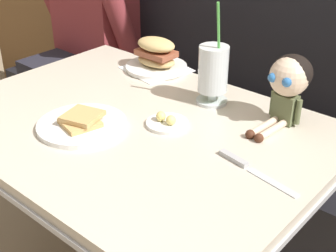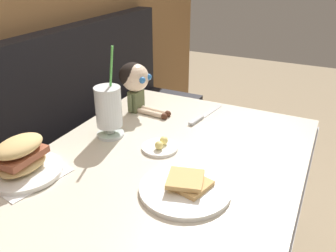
{
  "view_description": "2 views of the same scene",
  "coord_description": "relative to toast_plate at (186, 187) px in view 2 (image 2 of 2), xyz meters",
  "views": [
    {
      "loc": [
        0.85,
        -0.64,
        1.37
      ],
      "look_at": [
        0.12,
        0.2,
        0.76
      ],
      "focal_mm": 50.01,
      "sensor_mm": 36.0,
      "label": 1
    },
    {
      "loc": [
        -0.79,
        -0.23,
        1.32
      ],
      "look_at": [
        0.05,
        0.18,
        0.85
      ],
      "focal_mm": 37.29,
      "sensor_mm": 36.0,
      "label": 2
    }
  ],
  "objects": [
    {
      "name": "butter_saucer",
      "position": [
        0.17,
        0.16,
        -0.0
      ],
      "size": [
        0.12,
        0.12,
        0.04
      ],
      "color": "white",
      "rests_on": "diner_table"
    },
    {
      "name": "sandwich_plate",
      "position": [
        -0.13,
        0.45,
        0.03
      ],
      "size": [
        0.23,
        0.23,
        0.12
      ],
      "color": "white",
      "rests_on": "diner_table"
    },
    {
      "name": "milkshake_glass",
      "position": [
        0.18,
        0.37,
        0.09
      ],
      "size": [
        0.1,
        0.1,
        0.32
      ],
      "color": "silver",
      "rests_on": "diner_table"
    },
    {
      "name": "diner_table",
      "position": [
        0.08,
        0.11,
        -0.21
      ],
      "size": [
        1.11,
        0.81,
        0.74
      ],
      "color": "beige",
      "rests_on": "ground"
    },
    {
      "name": "butter_knife",
      "position": [
        0.45,
        0.13,
        -0.01
      ],
      "size": [
        0.23,
        0.06,
        0.01
      ],
      "color": "silver",
      "rests_on": "diner_table"
    },
    {
      "name": "seated_doll",
      "position": [
        0.41,
        0.4,
        0.12
      ],
      "size": [
        0.12,
        0.22,
        0.2
      ],
      "color": "#5B6642",
      "rests_on": "diner_table"
    },
    {
      "name": "toast_plate",
      "position": [
        0.0,
        0.0,
        0.0
      ],
      "size": [
        0.25,
        0.25,
        0.04
      ],
      "color": "white",
      "rests_on": "diner_table"
    },
    {
      "name": "booth_bench",
      "position": [
        0.08,
        0.74,
        -0.42
      ],
      "size": [
        2.6,
        0.48,
        1.0
      ],
      "color": "black",
      "rests_on": "ground"
    }
  ]
}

